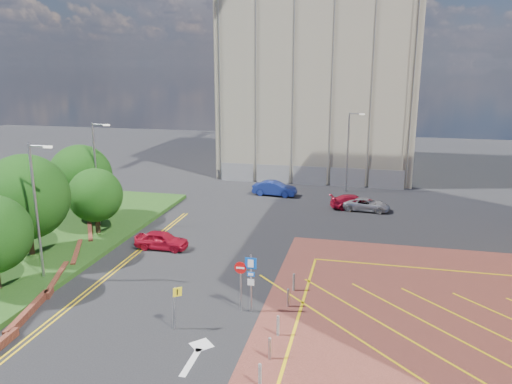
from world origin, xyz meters
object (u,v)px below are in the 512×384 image
(warning_sign, at_px, (175,302))
(car_red_left, at_px, (162,240))
(tree_c, at_px, (95,195))
(tree_d, at_px, (81,176))
(sign_cluster, at_px, (247,277))
(car_silver_back, at_px, (366,204))
(tree_b, at_px, (25,197))
(lamp_left_near, at_px, (37,206))
(lamp_left_far, at_px, (97,170))
(car_red_back, at_px, (354,202))
(car_blue_back, at_px, (275,188))
(lamp_back, at_px, (349,149))

(warning_sign, relative_size, car_red_left, 0.60)
(tree_c, xyz_separation_m, tree_d, (-3.00, 3.00, 0.68))
(sign_cluster, relative_size, car_silver_back, 0.79)
(tree_b, bearing_deg, lamp_left_near, -44.25)
(lamp_left_near, bearing_deg, lamp_left_far, 101.31)
(car_red_back, bearing_deg, sign_cluster, 150.10)
(tree_b, relative_size, car_silver_back, 1.66)
(tree_c, bearing_deg, car_red_left, -13.79)
(tree_d, relative_size, sign_cluster, 1.90)
(car_red_back, bearing_deg, car_red_left, 118.96)
(car_red_left, bearing_deg, tree_c, 75.63)
(tree_c, xyz_separation_m, sign_cluster, (13.80, -9.02, -1.24))
(sign_cluster, distance_m, warning_sign, 3.90)
(car_red_back, bearing_deg, warning_sign, 144.64)
(tree_b, height_order, warning_sign, tree_b)
(car_blue_back, relative_size, car_silver_back, 1.05)
(lamp_back, bearing_deg, car_red_back, -81.45)
(sign_cluster, bearing_deg, tree_c, 146.84)
(lamp_back, xyz_separation_m, warning_sign, (-6.74, -29.51, -2.93))
(tree_b, xyz_separation_m, warning_sign, (12.83, -6.51, -2.81))
(lamp_back, height_order, car_red_back, lamp_back)
(tree_b, height_order, lamp_back, lamp_back)
(lamp_back, height_order, car_blue_back, lamp_back)
(lamp_left_far, xyz_separation_m, lamp_back, (18.50, 16.00, -0.30))
(lamp_left_far, bearing_deg, lamp_left_near, -78.69)
(lamp_left_far, bearing_deg, warning_sign, -48.97)
(tree_b, xyz_separation_m, lamp_left_near, (3.08, -3.00, 0.42))
(tree_d, xyz_separation_m, car_red_left, (8.74, -4.41, -3.23))
(car_red_back, bearing_deg, lamp_left_near, 121.56)
(tree_b, xyz_separation_m, car_blue_back, (12.70, 19.79, -3.53))
(lamp_left_near, xyz_separation_m, car_red_back, (17.42, 19.89, -4.05))
(tree_d, relative_size, car_silver_back, 1.50)
(car_silver_back, bearing_deg, car_red_back, 71.78)
(tree_b, xyz_separation_m, sign_cluster, (15.80, -4.02, -2.28))
(lamp_left_near, height_order, lamp_left_far, same)
(car_red_left, relative_size, car_silver_back, 0.92)
(lamp_back, distance_m, car_red_back, 7.23)
(tree_c, distance_m, sign_cluster, 16.53)
(tree_c, height_order, lamp_back, lamp_back)
(tree_c, height_order, tree_d, tree_d)
(tree_c, distance_m, lamp_left_far, 2.65)
(car_red_left, distance_m, car_blue_back, 16.94)
(sign_cluster, bearing_deg, lamp_left_near, 175.44)
(tree_c, height_order, car_blue_back, tree_c)
(lamp_left_near, height_order, car_red_back, lamp_left_near)
(tree_b, bearing_deg, lamp_left_far, 81.23)
(lamp_left_near, xyz_separation_m, car_blue_back, (9.62, 22.79, -3.95))
(lamp_left_far, relative_size, lamp_back, 1.00)
(tree_d, xyz_separation_m, lamp_back, (20.58, 15.00, 0.49))
(sign_cluster, distance_m, car_silver_back, 21.30)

